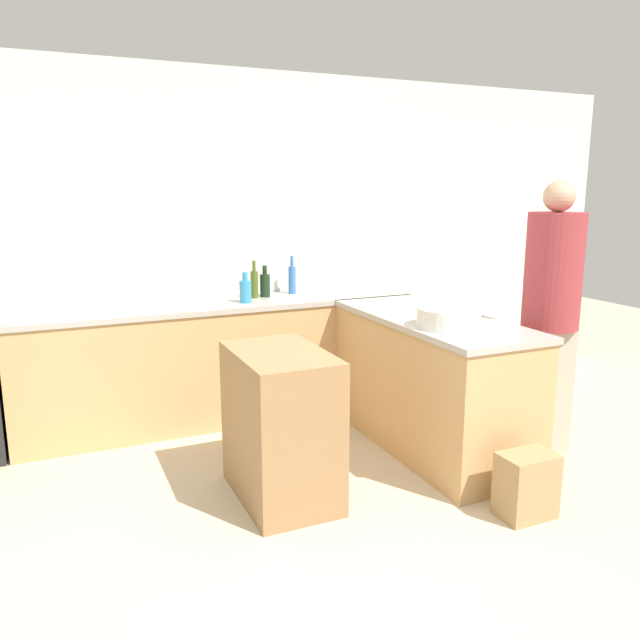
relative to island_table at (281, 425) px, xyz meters
The scene contains 12 objects.
ground_plane 0.91m from the island_table, 88.13° to the right, with size 14.00×14.00×0.00m, color beige.
wall_back 1.95m from the island_table, 89.14° to the left, with size 8.00×0.06×2.70m.
counter_back 1.40m from the island_table, 88.94° to the left, with size 3.06×0.62×0.93m.
counter_peninsula 1.24m from the island_table, 13.03° to the left, with size 0.69×1.68×0.93m.
island_table is the anchor object (origin of this frame).
mixing_bowl 1.24m from the island_table, ahead, with size 0.40×0.40×0.12m.
dish_soap_bottle 1.44m from the island_table, 80.93° to the left, with size 0.09×0.09×0.23m.
water_bottle_blue 1.80m from the island_table, 66.04° to the left, with size 0.06×0.06×0.31m.
olive_oil_bottle 1.63m from the island_table, 77.14° to the left, with size 0.06×0.06×0.30m.
wine_bottle_dark 1.66m from the island_table, 73.88° to the left, with size 0.08×0.08×0.25m.
person_at_peninsula 1.93m from the island_table, ahead, with size 0.37×0.37×1.84m.
paper_bag 1.41m from the island_table, 33.69° to the right, with size 0.31×0.21×0.37m.
Camera 1 is at (-1.21, -2.41, 1.79)m, focal length 35.00 mm.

